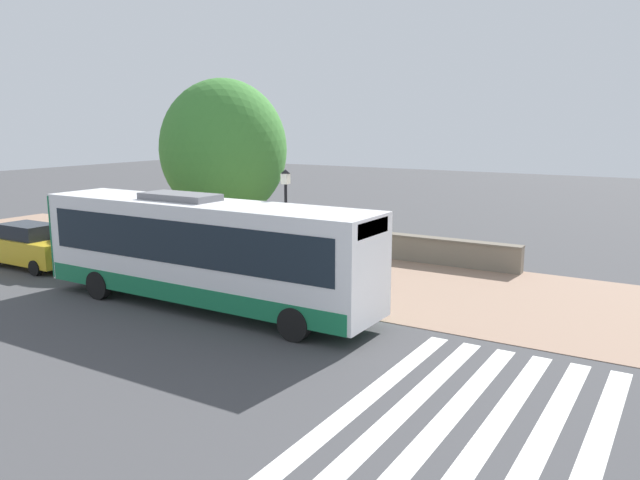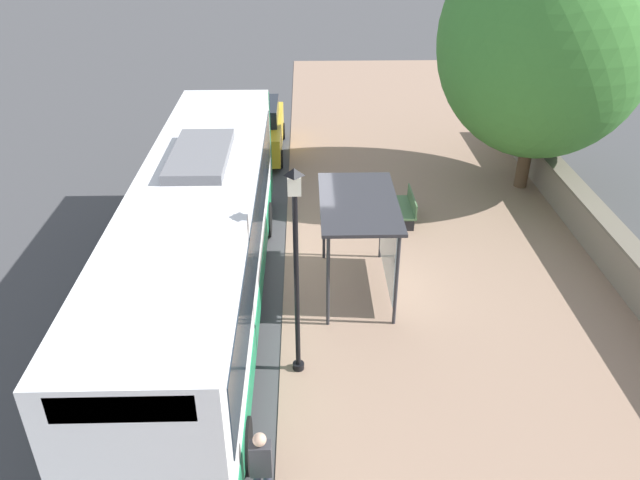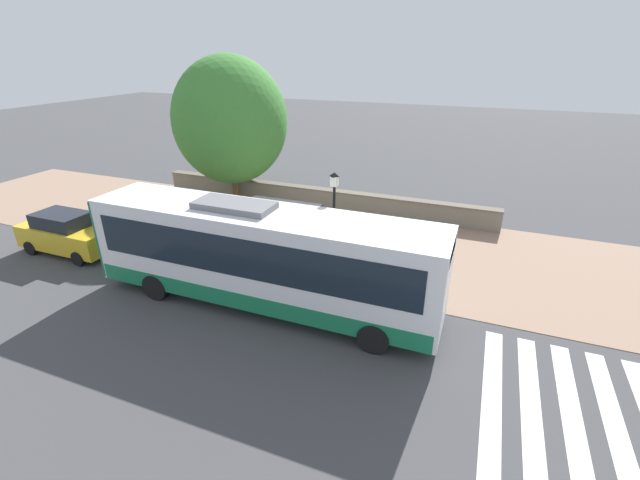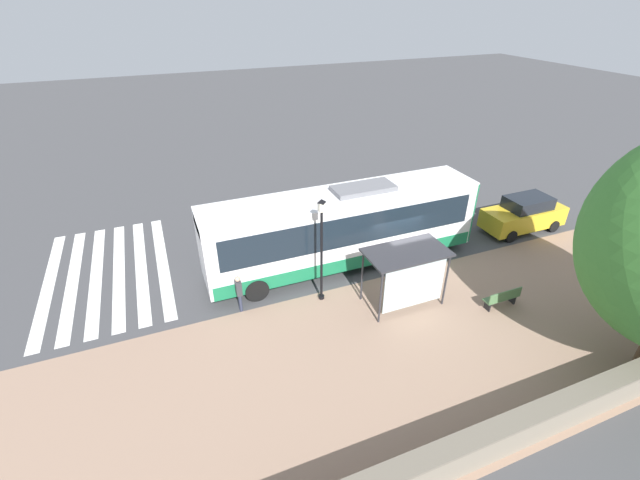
{
  "view_description": "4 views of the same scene",
  "coord_description": "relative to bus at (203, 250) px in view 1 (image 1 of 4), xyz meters",
  "views": [
    {
      "loc": [
        16.85,
        15.86,
        6.12
      ],
      "look_at": [
        -1.18,
        4.83,
        2.11
      ],
      "focal_mm": 35.0,
      "sensor_mm": 36.0,
      "label": 1
    },
    {
      "loc": [
        -0.59,
        13.95,
        8.85
      ],
      "look_at": [
        -0.89,
        2.05,
        2.02
      ],
      "focal_mm": 35.0,
      "sensor_mm": 36.0,
      "label": 2
    },
    {
      "loc": [
        13.27,
        8.82,
        8.53
      ],
      "look_at": [
        -0.97,
        3.19,
        1.6
      ],
      "focal_mm": 24.0,
      "sensor_mm": 36.0,
      "label": 3
    },
    {
      "loc": [
        -13.48,
        9.33,
        11.12
      ],
      "look_at": [
        1.58,
        3.23,
        1.6
      ],
      "focal_mm": 24.0,
      "sensor_mm": 36.0,
      "label": 4
    }
  ],
  "objects": [
    {
      "name": "parked_car_behind_bus",
      "position": [
        -0.57,
        -10.26,
        -1.04
      ],
      "size": [
        1.84,
        4.42,
        1.88
      ],
      "color": "gold",
      "rests_on": "ground"
    },
    {
      "name": "pedestrian",
      "position": [
        -1.55,
        5.17,
        -1.01
      ],
      "size": [
        0.34,
        0.22,
        1.62
      ],
      "color": "#2D3347",
      "rests_on": "ground"
    },
    {
      "name": "stone_wall",
      "position": [
        -10.26,
        -2.06,
        -1.37
      ],
      "size": [
        0.6,
        20.0,
        1.16
      ],
      "color": "slate",
      "rests_on": "ground"
    },
    {
      "name": "bus",
      "position": [
        0.0,
        0.0,
        0.0
      ],
      "size": [
        2.6,
        12.48,
        3.79
      ],
      "color": "white",
      "rests_on": "ground"
    },
    {
      "name": "bus_shelter",
      "position": [
        -3.69,
        -1.07,
        0.1
      ],
      "size": [
        1.82,
        3.25,
        2.45
      ],
      "color": "#2D2D33",
      "rests_on": "ground"
    },
    {
      "name": "crosswalk_stripes",
      "position": [
        3.29,
        10.22,
        -1.95
      ],
      "size": [
        9.0,
        5.25,
        0.01
      ],
      "color": "silver",
      "rests_on": "ground"
    },
    {
      "name": "street_lamp_near",
      "position": [
        -2.1,
        1.9,
        0.74
      ],
      "size": [
        0.28,
        0.28,
        4.56
      ],
      "color": "black",
      "rests_on": "ground"
    },
    {
      "name": "shade_tree",
      "position": [
        -9.49,
        -6.99,
        2.79
      ],
      "size": [
        6.4,
        6.4,
        8.27
      ],
      "color": "brown",
      "rests_on": "ground"
    },
    {
      "name": "sidewalk_plaza",
      "position": [
        -6.21,
        -2.06,
        -1.95
      ],
      "size": [
        9.0,
        44.0,
        0.02
      ],
      "color": "#937560",
      "rests_on": "ground"
    },
    {
      "name": "bench",
      "position": [
        -5.33,
        -4.61,
        -1.48
      ],
      "size": [
        0.4,
        1.59,
        0.88
      ],
      "color": "#4C7247",
      "rests_on": "ground"
    },
    {
      "name": "ground_plane",
      "position": [
        -1.71,
        -2.06,
        -1.96
      ],
      "size": [
        120.0,
        120.0,
        0.0
      ],
      "primitive_type": "plane",
      "color": "#424244",
      "rests_on": "ground"
    }
  ]
}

